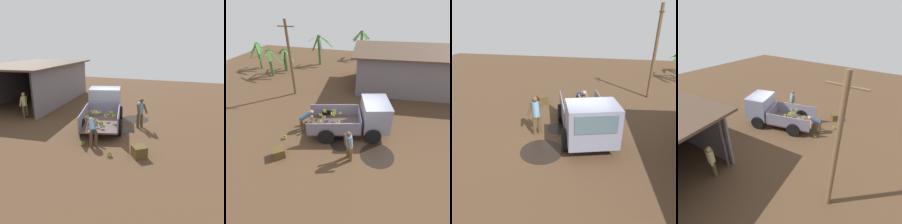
% 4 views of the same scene
% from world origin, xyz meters
% --- Properties ---
extents(ground, '(36.00, 36.00, 0.00)m').
position_xyz_m(ground, '(0.00, 0.00, 0.00)').
color(ground, '#4E3724').
extents(mud_patch_0, '(1.23, 1.23, 0.01)m').
position_xyz_m(mud_patch_0, '(-0.67, -0.88, 0.00)').
color(mud_patch_0, black).
rests_on(mud_patch_0, ground).
extents(mud_patch_1, '(1.70, 1.70, 0.01)m').
position_xyz_m(mud_patch_1, '(1.26, -1.23, 0.00)').
color(mud_patch_1, black).
rests_on(mud_patch_1, ground).
extents(cargo_truck, '(4.75, 3.05, 1.98)m').
position_xyz_m(cargo_truck, '(0.42, 0.51, 1.04)').
color(cargo_truck, '#4A3A37').
rests_on(cargo_truck, ground).
extents(warehouse_shed, '(10.30, 6.81, 3.13)m').
position_xyz_m(warehouse_shed, '(3.67, 7.57, 2.28)').
color(warehouse_shed, slate).
rests_on(warehouse_shed, ground).
extents(utility_pole, '(1.25, 0.19, 5.43)m').
position_xyz_m(utility_pole, '(-5.72, 3.76, 2.78)').
color(utility_pole, brown).
rests_on(utility_pole, ground).
extents(banana_palm_0, '(2.75, 2.17, 3.17)m').
position_xyz_m(banana_palm_0, '(-6.30, 11.23, 1.71)').
color(banana_palm_0, '#486B36').
rests_on(banana_palm_0, ground).
extents(banana_palm_1, '(2.46, 2.37, 2.27)m').
position_xyz_m(banana_palm_1, '(-9.07, 8.35, 1.21)').
color(banana_palm_1, '#3F5D32').
rests_on(banana_palm_1, ground).
extents(banana_palm_2, '(2.14, 2.62, 3.24)m').
position_xyz_m(banana_palm_2, '(-2.21, 14.90, 1.86)').
color(banana_palm_2, '#556E37').
rests_on(banana_palm_2, ground).
extents(banana_palm_3, '(2.89, 2.23, 2.58)m').
position_xyz_m(banana_palm_3, '(-9.61, 6.66, 1.41)').
color(banana_palm_3, '#415D3A').
rests_on(banana_palm_3, ground).
extents(banana_palm_5, '(1.85, 2.57, 2.70)m').
position_xyz_m(banana_palm_5, '(-11.99, 8.25, 1.54)').
color(banana_palm_5, '#4F7239').
rests_on(banana_palm_5, ground).
extents(person_foreground_visitor, '(0.57, 0.66, 1.74)m').
position_xyz_m(person_foreground_visitor, '(-0.06, -1.84, 0.96)').
color(person_foreground_visitor, brown).
rests_on(person_foreground_visitor, ground).
extents(person_worker_loading, '(0.92, 0.81, 1.24)m').
position_xyz_m(person_worker_loading, '(-2.98, -0.22, 0.76)').
color(person_worker_loading, '#4B3524').
rests_on(person_worker_loading, ground).
extents(person_bystander_near_shed, '(0.67, 0.38, 1.67)m').
position_xyz_m(person_bystander_near_shed, '(-0.74, 5.56, 0.93)').
color(person_bystander_near_shed, '#4A4122').
rests_on(person_bystander_near_shed, ground).
extents(banana_bunch_on_ground_0, '(0.26, 0.23, 0.19)m').
position_xyz_m(banana_bunch_on_ground_0, '(-3.21, 0.21, 0.10)').
color(banana_bunch_on_ground_0, '#453E2C').
rests_on(banana_bunch_on_ground_0, ground).
extents(banana_bunch_on_ground_1, '(0.25, 0.25, 0.21)m').
position_xyz_m(banana_bunch_on_ground_1, '(-3.82, -1.36, 0.11)').
color(banana_bunch_on_ground_1, '#463F2D').
rests_on(banana_bunch_on_ground_1, ground).
extents(wooden_crate_0, '(0.77, 0.77, 0.49)m').
position_xyz_m(wooden_crate_0, '(-3.41, -2.54, 0.24)').
color(wooden_crate_0, '#4D3B1C').
rests_on(wooden_crate_0, ground).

